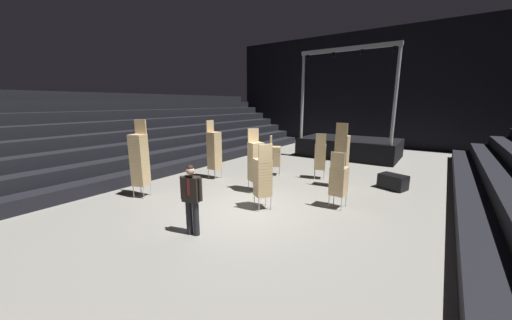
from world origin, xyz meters
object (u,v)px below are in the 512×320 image
object	(u,v)px
chair_stack_mid_centre	(275,155)
chair_stack_rear_centre	(320,156)
chair_stack_rear_left	(342,156)
man_with_tie	(191,196)
chair_stack_front_left	(256,161)
chair_stack_rear_right	(214,150)
stage_riser	(349,146)
chair_stack_mid_right	(339,180)
chair_stack_front_right	(263,177)
chair_stack_mid_left	(139,159)
equipment_road_case	(393,182)

from	to	relation	value
chair_stack_mid_centre	chair_stack_rear_centre	bearing A→B (deg)	81.44
chair_stack_rear_left	chair_stack_rear_centre	world-z (taller)	chair_stack_rear_left
man_with_tie	chair_stack_rear_left	world-z (taller)	chair_stack_rear_left
chair_stack_rear_centre	man_with_tie	bearing A→B (deg)	-115.40
chair_stack_front_left	chair_stack_rear_right	xyz separation A→B (m)	(-2.39, 0.46, 0.08)
stage_riser	man_with_tie	world-z (taller)	stage_riser
man_with_tie	chair_stack_mid_right	world-z (taller)	chair_stack_mid_right
man_with_tie	chair_stack_front_right	xyz separation A→B (m)	(0.46, 2.32, 0.02)
chair_stack_rear_left	chair_stack_front_left	bearing A→B (deg)	-139.06
chair_stack_rear_left	chair_stack_mid_centre	bearing A→B (deg)	174.65
man_with_tie	chair_stack_mid_left	world-z (taller)	chair_stack_mid_left
chair_stack_mid_left	chair_stack_rear_centre	size ratio (longest dim) A/B	1.36
chair_stack_front_right	chair_stack_mid_right	bearing A→B (deg)	-19.02
stage_riser	chair_stack_mid_left	size ratio (longest dim) A/B	2.28
chair_stack_front_right	chair_stack_mid_right	world-z (taller)	chair_stack_front_right
chair_stack_rear_left	chair_stack_rear_centre	distance (m)	1.29
chair_stack_front_right	chair_stack_mid_centre	xyz separation A→B (m)	(-1.69, 3.54, -0.13)
chair_stack_front_right	equipment_road_case	world-z (taller)	chair_stack_front_right
chair_stack_rear_centre	chair_stack_rear_left	bearing A→B (deg)	-52.12
chair_stack_front_right	chair_stack_rear_right	world-z (taller)	chair_stack_rear_right
chair_stack_front_left	chair_stack_rear_centre	xyz separation A→B (m)	(1.22, 2.88, -0.17)
stage_riser	chair_stack_front_left	distance (m)	8.49
chair_stack_mid_left	man_with_tie	bearing A→B (deg)	144.19
chair_stack_front_left	chair_stack_front_right	distance (m)	1.64
stage_riser	chair_stack_front_right	size ratio (longest dim) A/B	2.97
chair_stack_rear_centre	chair_stack_rear_right	bearing A→B (deg)	-166.29
chair_stack_mid_centre	chair_stack_rear_right	bearing A→B (deg)	-69.24
chair_stack_front_left	chair_stack_rear_left	world-z (taller)	chair_stack_rear_left
stage_riser	chair_stack_mid_right	distance (m)	8.57
man_with_tie	chair_stack_mid_left	size ratio (longest dim) A/B	0.67
chair_stack_mid_centre	chair_stack_rear_centre	size ratio (longest dim) A/B	0.91
chair_stack_front_right	chair_stack_front_left	bearing A→B (deg)	76.17
stage_riser	chair_stack_rear_left	size ratio (longest dim) A/B	2.44
man_with_tie	chair_stack_front_left	bearing A→B (deg)	-96.30
chair_stack_rear_right	man_with_tie	bearing A→B (deg)	36.58
stage_riser	chair_stack_rear_centre	world-z (taller)	stage_riser
chair_stack_front_left	chair_stack_rear_left	bearing A→B (deg)	162.54
chair_stack_rear_centre	chair_stack_mid_right	bearing A→B (deg)	-78.81
chair_stack_front_left	equipment_road_case	bearing A→B (deg)	156.49
chair_stack_mid_centre	chair_stack_rear_centre	distance (m)	1.90
chair_stack_mid_left	chair_stack_rear_centre	xyz separation A→B (m)	(4.03, 5.50, -0.34)
stage_riser	chair_stack_rear_right	distance (m)	8.61
stage_riser	chair_stack_rear_centre	bearing A→B (deg)	-85.56
chair_stack_front_left	chair_stack_rear_right	bearing A→B (deg)	-72.21
chair_stack_front_left	chair_stack_front_right	world-z (taller)	chair_stack_front_left
chair_stack_mid_left	chair_stack_rear_left	distance (m)	7.03
chair_stack_mid_left	equipment_road_case	distance (m)	8.90
man_with_tie	chair_stack_rear_centre	bearing A→B (deg)	-111.66
chair_stack_mid_centre	equipment_road_case	size ratio (longest dim) A/B	1.90
chair_stack_mid_centre	chair_stack_mid_left	bearing A→B (deg)	-49.57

